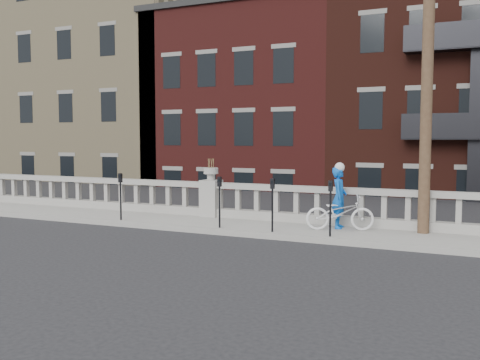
% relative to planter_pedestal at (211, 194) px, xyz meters
% --- Properties ---
extents(ground, '(120.00, 120.00, 0.00)m').
position_rel_planter_pedestal_xyz_m(ground, '(0.00, -3.95, -0.83)').
color(ground, black).
rests_on(ground, ground).
extents(sidewalk, '(32.00, 2.20, 0.15)m').
position_rel_planter_pedestal_xyz_m(sidewalk, '(0.00, -0.95, -0.76)').
color(sidewalk, gray).
rests_on(sidewalk, ground).
extents(balustrade, '(28.00, 0.34, 1.03)m').
position_rel_planter_pedestal_xyz_m(balustrade, '(0.00, 0.00, -0.19)').
color(balustrade, gray).
rests_on(balustrade, sidewalk).
extents(planter_pedestal, '(0.55, 0.55, 1.76)m').
position_rel_planter_pedestal_xyz_m(planter_pedestal, '(0.00, 0.00, 0.00)').
color(planter_pedestal, gray).
rests_on(planter_pedestal, sidewalk).
extents(lower_level, '(80.00, 44.00, 20.80)m').
position_rel_planter_pedestal_xyz_m(lower_level, '(0.56, 19.09, 1.80)').
color(lower_level, '#605E59').
rests_on(lower_level, ground).
extents(utility_pole, '(1.60, 0.28, 10.00)m').
position_rel_planter_pedestal_xyz_m(utility_pole, '(6.20, -0.35, 4.41)').
color(utility_pole, '#422D1E').
rests_on(utility_pole, sidewalk).
extents(parking_meter_a, '(0.10, 0.09, 1.36)m').
position_rel_planter_pedestal_xyz_m(parking_meter_a, '(-2.01, -1.80, 0.17)').
color(parking_meter_a, black).
rests_on(parking_meter_a, sidewalk).
extents(parking_meter_b, '(0.10, 0.09, 1.36)m').
position_rel_planter_pedestal_xyz_m(parking_meter_b, '(1.21, -1.80, 0.17)').
color(parking_meter_b, black).
rests_on(parking_meter_b, sidewalk).
extents(parking_meter_c, '(0.10, 0.09, 1.36)m').
position_rel_planter_pedestal_xyz_m(parking_meter_c, '(2.71, -1.80, 0.17)').
color(parking_meter_c, black).
rests_on(parking_meter_c, sidewalk).
extents(parking_meter_d, '(0.10, 0.09, 1.36)m').
position_rel_planter_pedestal_xyz_m(parking_meter_d, '(4.21, -1.80, 0.17)').
color(parking_meter_d, black).
rests_on(parking_meter_d, sidewalk).
extents(bicycle, '(1.84, 1.17, 0.91)m').
position_rel_planter_pedestal_xyz_m(bicycle, '(4.19, -0.82, -0.22)').
color(bicycle, silver).
rests_on(bicycle, sidewalk).
extents(cyclist, '(0.47, 0.65, 1.63)m').
position_rel_planter_pedestal_xyz_m(cyclist, '(4.09, -0.52, 0.13)').
color(cyclist, blue).
rests_on(cyclist, sidewalk).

